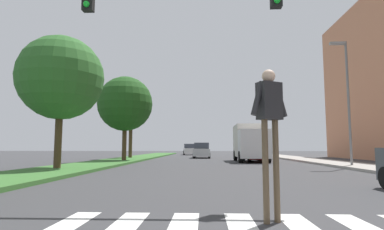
{
  "coord_description": "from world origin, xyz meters",
  "views": [
    {
      "loc": [
        -0.56,
        2.31,
        1.2
      ],
      "look_at": [
        -1.03,
        13.43,
        2.35
      ],
      "focal_mm": 29.17,
      "sensor_mm": 36.0,
      "label": 1
    }
  ],
  "objects_px": {
    "traffic_light_gantry": "(86,24)",
    "street_lamp_right": "(346,91)",
    "tree_mid": "(61,78)",
    "truck_box_delivery": "(250,142)",
    "sedan_midblock": "(255,152)",
    "sedan_distant": "(202,151)",
    "tree_far": "(125,104)",
    "tree_distant": "(131,113)",
    "pedestrian_performer": "(270,119)",
    "sedan_far_horizon": "(189,150)"
  },
  "relations": [
    {
      "from": "tree_mid",
      "to": "traffic_light_gantry",
      "type": "xyz_separation_m",
      "value": [
        4.48,
        -8.09,
        -0.44
      ]
    },
    {
      "from": "sedan_far_horizon",
      "to": "truck_box_delivery",
      "type": "relative_size",
      "value": 0.71
    },
    {
      "from": "tree_mid",
      "to": "pedestrian_performer",
      "type": "height_order",
      "value": "tree_mid"
    },
    {
      "from": "sedan_midblock",
      "to": "truck_box_delivery",
      "type": "bearing_deg",
      "value": -171.1
    },
    {
      "from": "truck_box_delivery",
      "to": "tree_mid",
      "type": "bearing_deg",
      "value": -136.58
    },
    {
      "from": "pedestrian_performer",
      "to": "sedan_distant",
      "type": "height_order",
      "value": "pedestrian_performer"
    },
    {
      "from": "tree_far",
      "to": "pedestrian_performer",
      "type": "bearing_deg",
      "value": -69.18
    },
    {
      "from": "traffic_light_gantry",
      "to": "street_lamp_right",
      "type": "height_order",
      "value": "street_lamp_right"
    },
    {
      "from": "tree_far",
      "to": "sedan_midblock",
      "type": "distance_m",
      "value": 11.63
    },
    {
      "from": "tree_far",
      "to": "traffic_light_gantry",
      "type": "relative_size",
      "value": 0.78
    },
    {
      "from": "street_lamp_right",
      "to": "pedestrian_performer",
      "type": "xyz_separation_m",
      "value": [
        -7.48,
        -13.8,
        -2.93
      ]
    },
    {
      "from": "tree_distant",
      "to": "sedan_distant",
      "type": "relative_size",
      "value": 1.34
    },
    {
      "from": "sedan_distant",
      "to": "truck_box_delivery",
      "type": "height_order",
      "value": "truck_box_delivery"
    },
    {
      "from": "tree_far",
      "to": "traffic_light_gantry",
      "type": "xyz_separation_m",
      "value": [
        3.62,
        -17.89,
        -0.43
      ]
    },
    {
      "from": "traffic_light_gantry",
      "to": "sedan_midblock",
      "type": "relative_size",
      "value": 2.11
    },
    {
      "from": "tree_far",
      "to": "pedestrian_performer",
      "type": "relative_size",
      "value": 2.78
    },
    {
      "from": "tree_distant",
      "to": "truck_box_delivery",
      "type": "xyz_separation_m",
      "value": [
        11.37,
        -5.15,
        -3.02
      ]
    },
    {
      "from": "tree_distant",
      "to": "street_lamp_right",
      "type": "xyz_separation_m",
      "value": [
        16.16,
        -12.57,
        -0.06
      ]
    },
    {
      "from": "traffic_light_gantry",
      "to": "tree_far",
      "type": "bearing_deg",
      "value": 101.45
    },
    {
      "from": "street_lamp_right",
      "to": "tree_far",
      "type": "bearing_deg",
      "value": 156.72
    },
    {
      "from": "street_lamp_right",
      "to": "sedan_distant",
      "type": "distance_m",
      "value": 18.74
    },
    {
      "from": "traffic_light_gantry",
      "to": "truck_box_delivery",
      "type": "bearing_deg",
      "value": 70.09
    },
    {
      "from": "tree_distant",
      "to": "traffic_light_gantry",
      "type": "relative_size",
      "value": 0.69
    },
    {
      "from": "sedan_midblock",
      "to": "pedestrian_performer",
      "type": "bearing_deg",
      "value": -98.37
    },
    {
      "from": "tree_mid",
      "to": "sedan_midblock",
      "type": "bearing_deg",
      "value": 42.5
    },
    {
      "from": "tree_far",
      "to": "sedan_far_horizon",
      "type": "xyz_separation_m",
      "value": [
        4.14,
        23.38,
        -4.0
      ]
    },
    {
      "from": "tree_distant",
      "to": "sedan_far_horizon",
      "type": "bearing_deg",
      "value": 73.67
    },
    {
      "from": "traffic_light_gantry",
      "to": "sedan_distant",
      "type": "distance_m",
      "value": 27.73
    },
    {
      "from": "sedan_far_horizon",
      "to": "truck_box_delivery",
      "type": "height_order",
      "value": "truck_box_delivery"
    },
    {
      "from": "sedan_far_horizon",
      "to": "tree_distant",
      "type": "bearing_deg",
      "value": -106.33
    },
    {
      "from": "street_lamp_right",
      "to": "tree_distant",
      "type": "bearing_deg",
      "value": 142.14
    },
    {
      "from": "truck_box_delivery",
      "to": "street_lamp_right",
      "type": "bearing_deg",
      "value": -57.12
    },
    {
      "from": "traffic_light_gantry",
      "to": "sedan_far_horizon",
      "type": "relative_size",
      "value": 2.02
    },
    {
      "from": "traffic_light_gantry",
      "to": "sedan_distant",
      "type": "relative_size",
      "value": 1.95
    },
    {
      "from": "truck_box_delivery",
      "to": "sedan_midblock",
      "type": "bearing_deg",
      "value": 8.9
    },
    {
      "from": "pedestrian_performer",
      "to": "tree_distant",
      "type": "bearing_deg",
      "value": 108.23
    },
    {
      "from": "pedestrian_performer",
      "to": "sedan_midblock",
      "type": "height_order",
      "value": "pedestrian_performer"
    },
    {
      "from": "pedestrian_performer",
      "to": "sedan_distant",
      "type": "bearing_deg",
      "value": 92.8
    },
    {
      "from": "tree_distant",
      "to": "traffic_light_gantry",
      "type": "height_order",
      "value": "tree_distant"
    },
    {
      "from": "pedestrian_performer",
      "to": "sedan_midblock",
      "type": "relative_size",
      "value": 0.59
    },
    {
      "from": "traffic_light_gantry",
      "to": "pedestrian_performer",
      "type": "bearing_deg",
      "value": -30.85
    },
    {
      "from": "traffic_light_gantry",
      "to": "sedan_distant",
      "type": "bearing_deg",
      "value": 84.46
    },
    {
      "from": "street_lamp_right",
      "to": "sedan_midblock",
      "type": "bearing_deg",
      "value": 120.14
    },
    {
      "from": "pedestrian_performer",
      "to": "sedan_far_horizon",
      "type": "relative_size",
      "value": 0.57
    },
    {
      "from": "tree_far",
      "to": "sedan_distant",
      "type": "bearing_deg",
      "value": 56.48
    },
    {
      "from": "tree_far",
      "to": "sedan_distant",
      "type": "xyz_separation_m",
      "value": [
        6.28,
        9.48,
        -4.01
      ]
    },
    {
      "from": "traffic_light_gantry",
      "to": "pedestrian_performer",
      "type": "height_order",
      "value": "traffic_light_gantry"
    },
    {
      "from": "tree_far",
      "to": "truck_box_delivery",
      "type": "distance_m",
      "value": 10.92
    },
    {
      "from": "tree_mid",
      "to": "street_lamp_right",
      "type": "relative_size",
      "value": 0.91
    },
    {
      "from": "tree_distant",
      "to": "sedan_distant",
      "type": "height_order",
      "value": "tree_distant"
    }
  ]
}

